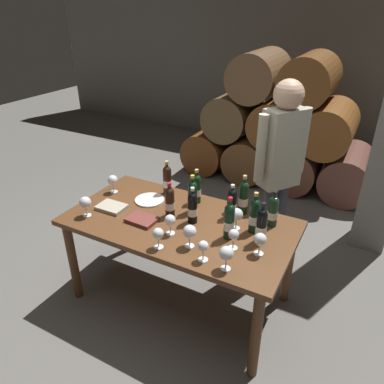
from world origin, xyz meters
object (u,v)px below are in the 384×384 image
dining_table (180,231)px  tasting_notebook (112,207)px  wine_bottle_1 (254,215)px  wine_glass_4 (170,221)px  wine_bottle_0 (170,202)px  wine_bottle_8 (261,226)px  wine_bottle_2 (192,197)px  wine_glass_8 (203,247)px  leather_ledger (142,220)px  wine_glass_7 (226,254)px  wine_bottle_9 (232,203)px  wine_glass_3 (260,240)px  wine_bottle_3 (273,211)px  wine_glass_1 (158,234)px  wine_glass_2 (190,232)px  serving_plate (150,200)px  wine_bottle_5 (229,221)px  wine_bottle_10 (243,197)px  wine_glass_9 (237,215)px  wine_bottle_6 (196,188)px  wine_glass_0 (234,235)px  wine_glass_6 (85,203)px  wine_bottle_4 (193,207)px  wine_bottle_7 (167,180)px  wine_glass_5 (113,180)px

dining_table → tasting_notebook: (-0.56, -0.10, 0.11)m
wine_bottle_1 → wine_glass_4: size_ratio=2.05×
wine_bottle_0 → wine_bottle_8: wine_bottle_8 is taller
dining_table → wine_bottle_1: size_ratio=5.47×
wine_bottle_2 → wine_glass_8: 0.60m
wine_bottle_2 → leather_ledger: (-0.27, -0.30, -0.12)m
wine_bottle_2 → wine_glass_7: bearing=-45.2°
wine_bottle_9 → wine_glass_3: wine_bottle_9 is taller
wine_bottle_9 → wine_glass_4: 0.50m
wine_bottle_3 → leather_ledger: bearing=-155.0°
tasting_notebook → leather_ledger: same height
wine_glass_1 → wine_glass_2: 0.21m
wine_bottle_8 → leather_ledger: wine_bottle_8 is taller
wine_glass_1 → wine_glass_2: (0.18, 0.11, 0.01)m
wine_glass_1 → tasting_notebook: wine_glass_1 is taller
serving_plate → wine_bottle_5: bearing=-12.7°
wine_bottle_10 → wine_glass_3: wine_bottle_10 is taller
wine_glass_9 → serving_plate: 0.79m
wine_glass_2 → wine_glass_7: (0.30, -0.10, -0.00)m
wine_bottle_6 → wine_glass_0: wine_bottle_6 is taller
wine_bottle_3 → wine_glass_6: (-1.28, -0.54, -0.01)m
wine_bottle_2 → wine_bottle_1: bearing=-3.6°
wine_glass_2 → wine_glass_3: bearing=17.9°
wine_bottle_4 → wine_glass_9: bearing=12.3°
wine_glass_3 → tasting_notebook: size_ratio=0.71×
wine_bottle_2 → wine_bottle_8: size_ratio=1.03×
wine_bottle_4 → wine_glass_0: 0.42m
wine_bottle_0 → wine_glass_0: size_ratio=1.91×
wine_bottle_0 → wine_glass_1: (0.14, -0.38, -0.02)m
wine_bottle_8 → tasting_notebook: bearing=-173.9°
wine_bottle_4 → wine_bottle_0: bearing=-179.2°
wine_bottle_10 → wine_glass_2: size_ratio=1.94×
wine_bottle_10 → wine_glass_7: bearing=-77.3°
wine_bottle_10 → wine_bottle_1: bearing=-52.1°
dining_table → wine_glass_9: (0.41, 0.10, 0.21)m
wine_bottle_0 → dining_table: bearing=-17.6°
wine_bottle_0 → tasting_notebook: (-0.46, -0.13, -0.11)m
dining_table → wine_glass_1: 0.41m
wine_glass_4 → wine_glass_6: 0.69m
wine_bottle_7 → wine_bottle_9: 0.63m
wine_glass_7 → tasting_notebook: 1.12m
dining_table → wine_glass_5: 0.76m
wine_bottle_8 → wine_bottle_5: bearing=-165.6°
wine_glass_5 → wine_glass_9: (1.14, -0.03, 0.00)m
wine_bottle_2 → wine_glass_4: (0.00, -0.34, -0.03)m
wine_bottle_0 → wine_glass_3: size_ratio=1.79×
wine_bottle_6 → wine_glass_1: 0.67m
dining_table → wine_glass_9: wine_glass_9 is taller
wine_bottle_2 → wine_bottle_7: wine_bottle_2 is taller
wine_glass_0 → leather_ledger: size_ratio=0.66×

